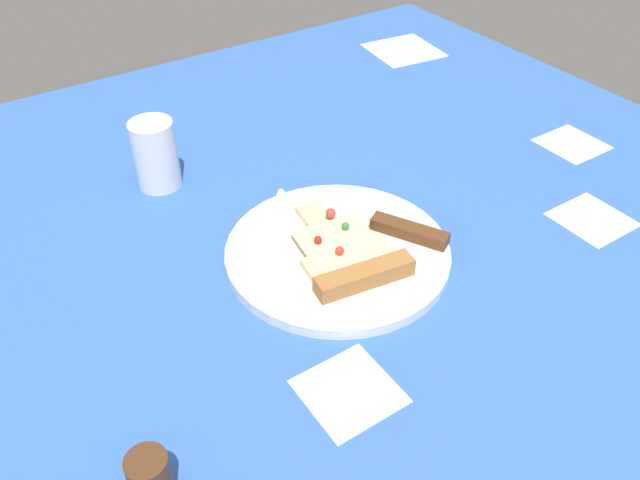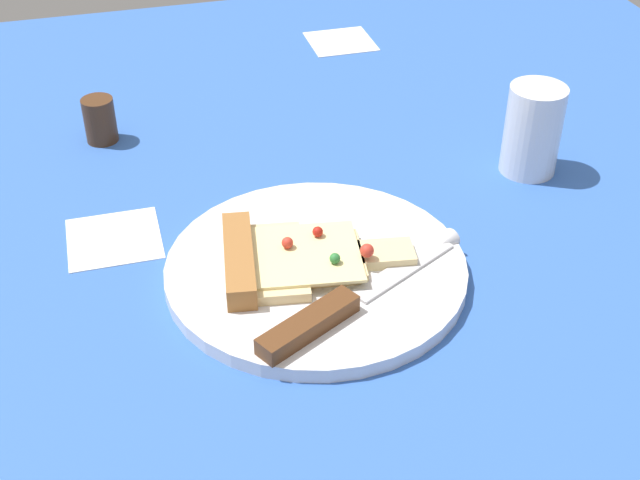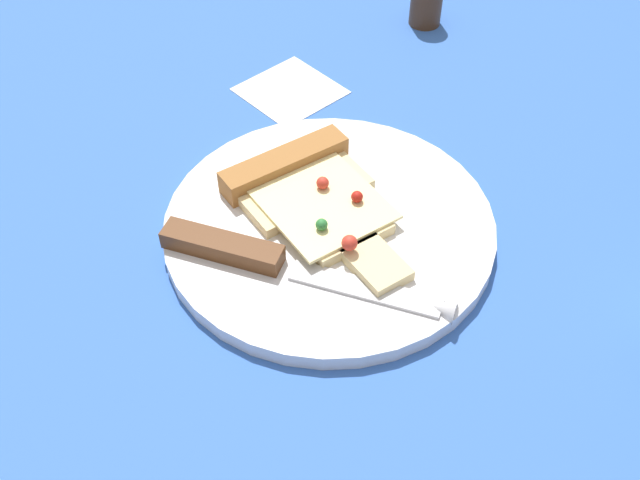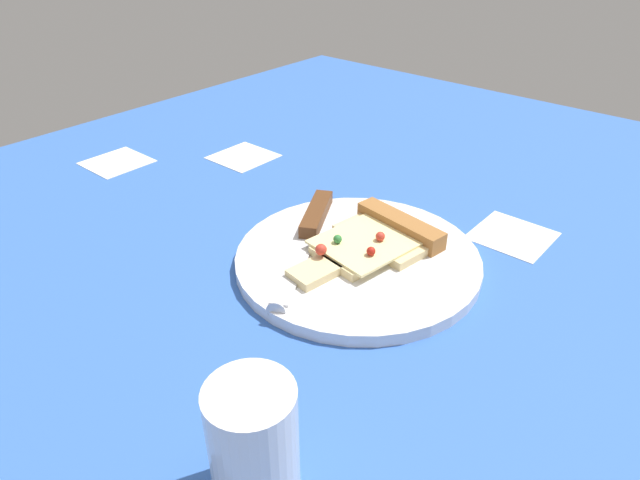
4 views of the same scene
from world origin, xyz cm
name	(u,v)px [view 3 (image 3 of 4)]	position (x,y,z in cm)	size (l,w,h in cm)	color
ground_plane	(325,213)	(-0.01, 0.00, -1.50)	(139.02, 139.02, 3.00)	#3360B7
plate	(329,226)	(-2.35, -3.04, 0.71)	(27.85, 27.85, 1.43)	silver
pizza_slice	(312,196)	(-1.97, -0.50, 2.22)	(12.46, 18.37, 2.58)	beige
knife	(275,261)	(-9.02, -3.90, 2.03)	(13.31, 22.09, 2.45)	silver
pepper_shaker	(426,2)	(28.84, 14.24, 2.64)	(3.65, 3.65, 5.28)	#4C2D19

